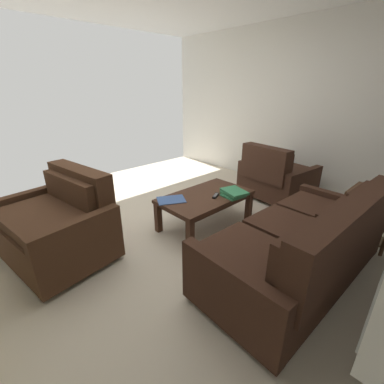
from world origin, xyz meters
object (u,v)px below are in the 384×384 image
Objects in this scene: sofa_main at (304,246)px; tv_remote at (216,196)px; end_table at (375,201)px; loose_magazine at (171,200)px; coffee_table at (206,200)px; book_stack at (234,193)px; armchair_side at (275,177)px; loveseat_near at (59,223)px.

sofa_main reaches higher than tv_remote.
end_table reaches higher than loose_magazine.
end_table is 1.88× the size of loose_magazine.
coffee_table is at bearing 95.56° from loose_magazine.
sofa_main is at bearing 72.56° from book_stack.
sofa_main is 3.21× the size of end_table.
end_table is (-1.19, 0.21, 0.13)m from sofa_main.
armchair_side reaches higher than tv_remote.
book_stack is 0.22m from tv_remote.
end_table is at bearing 169.88° from sofa_main.
loose_magazine is (1.81, -0.31, 0.06)m from armchair_side.
loveseat_near is 1.73m from tv_remote.
armchair_side is at bearing -103.27° from end_table.
loveseat_near is at bearing -13.63° from armchair_side.
armchair_side is 6.46× the size of tv_remote.
end_table reaches higher than coffee_table.
loose_magazine is at bearing -22.99° from coffee_table.
tv_remote is at bearing -1.01° from armchair_side.
end_table is at bearing 125.56° from coffee_table.
loveseat_near is (1.42, -1.88, 0.01)m from sofa_main.
loveseat_near is 7.58× the size of tv_remote.
coffee_table is 1.09× the size of armchair_side.
book_stack is at bearing 137.52° from tv_remote.
sofa_main reaches higher than end_table.
loveseat_near is at bearing -52.79° from sofa_main.
end_table is at bearing 69.99° from loose_magazine.
coffee_table is 1.86m from end_table.
end_table reaches higher than book_stack.
tv_remote is 0.51× the size of loose_magazine.
tv_remote is (-0.06, 0.11, 0.07)m from coffee_table.
tv_remote is (-1.59, 0.69, 0.05)m from loveseat_near.
book_stack reaches higher than coffee_table.
loose_magazine is (-1.13, 0.40, 0.05)m from loveseat_near.
loveseat_near reaches higher than end_table.
book_stack is 2.14× the size of tv_remote.
book_stack is at bearing -107.44° from sofa_main.
end_table is at bearing 141.40° from loveseat_near.
armchair_side is 1.84m from loose_magazine.
sofa_main is 5.56× the size of book_stack.
sofa_main is 1.20m from tv_remote.
sofa_main is at bearing 39.90° from loose_magazine.
book_stack is at bearing 5.89° from armchair_side.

